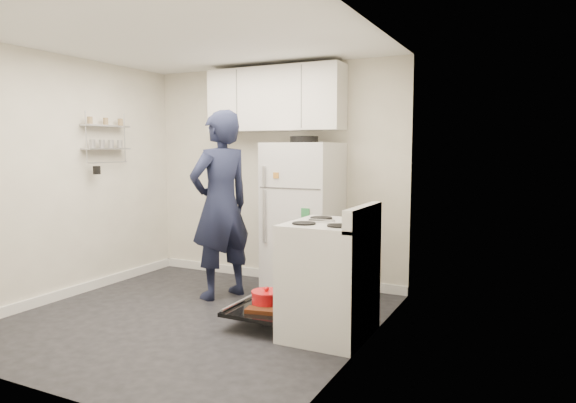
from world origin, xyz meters
The scene contains 7 objects.
room centered at (-0.03, 0.03, 1.21)m, with size 3.21×3.21×2.51m.
electric_range centered at (1.26, 0.15, 0.47)m, with size 0.66×0.76×1.10m.
open_oven_door centered at (0.68, 0.15, 0.18)m, with size 0.55×0.70×0.22m.
refrigerator centered at (0.54, 1.25, 0.81)m, with size 0.72×0.74×1.68m.
upper_cabinets centered at (0.10, 1.43, 2.10)m, with size 1.60×0.33×0.70m, color silver.
wall_shelf_rack centered at (-1.52, 0.49, 1.68)m, with size 0.14×0.60×0.61m.
person centered at (-0.15, 0.69, 0.97)m, with size 0.71×0.46×1.94m, color #161A32.
Camera 1 is at (2.81, -3.72, 1.55)m, focal length 32.00 mm.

